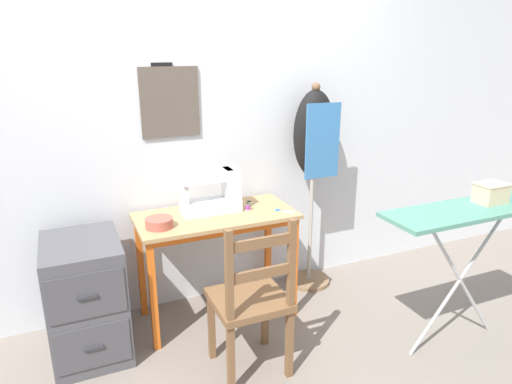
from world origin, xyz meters
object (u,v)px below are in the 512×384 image
Objects in this scene: scissors at (282,211)px; wooden_chair at (251,301)px; sewing_machine at (214,192)px; dress_form at (314,146)px; filing_cabinet at (87,298)px; thread_spool_mid_table at (249,203)px; storage_box at (491,193)px; fabric_bowl at (159,223)px; thread_spool_near_machine at (248,207)px; ironing_board at (470,217)px.

wooden_chair is (-0.42, -0.49, -0.29)m from scissors.
dress_form is at bearing 6.51° from sewing_machine.
wooden_chair is at bearing -33.70° from filing_cabinet.
storage_box is (1.14, -0.91, 0.20)m from thread_spool_mid_table.
storage_box is (1.77, -0.76, 0.18)m from fabric_bowl.
thread_spool_near_machine is 1.33m from ironing_board.
thread_spool_mid_table is 0.18× the size of storage_box.
sewing_machine is 9.25× the size of thread_spool_near_machine.
sewing_machine is 11.96× the size of thread_spool_mid_table.
fabric_bowl is at bearing 124.73° from wooden_chair.
dress_form is at bearing 10.64° from fabric_bowl.
filing_cabinet is at bearing 158.69° from ironing_board.
dress_form is at bearing 7.22° from filing_cabinet.
thread_spool_near_machine is at bearing 6.67° from fabric_bowl.
thread_spool_near_machine is 0.67m from dress_form.
fabric_bowl is at bearing 177.33° from scissors.
fabric_bowl is 1.23m from dress_form.
ironing_board reaches higher than fabric_bowl.
storage_box reaches higher than wooden_chair.
scissors is (0.40, -0.17, -0.13)m from sewing_machine.
sewing_machine reaches higher than ironing_board.
ironing_board is (1.60, -0.79, 0.07)m from fabric_bowl.
ironing_board is 0.21m from storage_box.
storage_box reaches higher than thread_spool_mid_table.
filing_cabinet is (-0.83, -0.12, -0.51)m from sewing_machine.
ironing_board is at bearing -172.30° from storage_box.
wooden_chair reaches higher than thread_spool_mid_table.
thread_spool_near_machine is at bearing -15.93° from sewing_machine.
fabric_bowl is at bearing 156.74° from storage_box.
wooden_chair is 1.31× the size of filing_cabinet.
dress_form is at bearing 121.89° from storage_box.
storage_box is (0.99, -0.73, 0.21)m from scissors.
thread_spool_mid_table is 0.02× the size of dress_form.
dress_form reaches higher than storage_box.
fabric_bowl is 1.79m from ironing_board.
dress_form reaches higher than wooden_chair.
dress_form reaches higher than ironing_board.
wooden_chair is 1.51m from storage_box.
dress_form is at bearing 34.20° from scissors.
dress_form is (0.53, 0.07, 0.34)m from thread_spool_mid_table.
filing_cabinet is at bearing -173.06° from thread_spool_mid_table.
thread_spool_mid_table is at bearing 141.43° from storage_box.
sewing_machine is 0.78m from wooden_chair.
wooden_chair is at bearing -136.91° from dress_form.
sewing_machine reaches higher than thread_spool_mid_table.
sewing_machine reaches higher than thread_spool_near_machine.
ironing_board is at bearing -43.86° from thread_spool_mid_table.
thread_spool_mid_table is (0.63, 0.15, -0.02)m from fabric_bowl.
thread_spool_near_machine is 0.71m from wooden_chair.
thread_spool_near_machine is (0.59, 0.07, -0.01)m from fabric_bowl.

